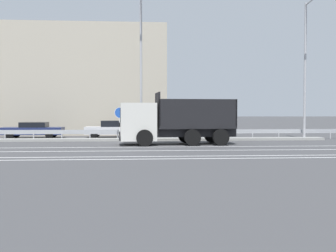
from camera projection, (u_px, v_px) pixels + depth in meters
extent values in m
plane|color=#424244|center=(131.00, 143.00, 26.88)|extent=(320.00, 320.00, 0.00)
cube|color=silver|center=(181.00, 147.00, 23.88)|extent=(52.80, 0.16, 0.01)
cube|color=silver|center=(185.00, 150.00, 21.61)|extent=(52.80, 0.16, 0.01)
cube|color=silver|center=(192.00, 156.00, 18.84)|extent=(52.80, 0.16, 0.01)
cube|color=silver|center=(195.00, 159.00, 17.81)|extent=(52.80, 0.16, 0.01)
cube|color=gray|center=(131.00, 139.00, 29.04)|extent=(29.04, 1.10, 0.18)
cube|color=#9EA0A5|center=(131.00, 132.00, 29.88)|extent=(52.80, 0.04, 0.32)
cylinder|color=#ADADB2|center=(5.00, 136.00, 29.23)|extent=(0.09, 0.09, 0.62)
cylinder|color=#ADADB2|center=(34.00, 136.00, 29.38)|extent=(0.09, 0.09, 0.62)
cylinder|color=#ADADB2|center=(62.00, 136.00, 29.53)|extent=(0.09, 0.09, 0.62)
cylinder|color=#ADADB2|center=(90.00, 136.00, 29.67)|extent=(0.09, 0.09, 0.62)
cylinder|color=#ADADB2|center=(118.00, 136.00, 29.82)|extent=(0.09, 0.09, 0.62)
cylinder|color=#ADADB2|center=(145.00, 136.00, 29.97)|extent=(0.09, 0.09, 0.62)
cylinder|color=#ADADB2|center=(172.00, 136.00, 30.12)|extent=(0.09, 0.09, 0.62)
cylinder|color=#ADADB2|center=(199.00, 135.00, 30.26)|extent=(0.09, 0.09, 0.62)
cylinder|color=#ADADB2|center=(226.00, 135.00, 30.41)|extent=(0.09, 0.09, 0.62)
cylinder|color=#ADADB2|center=(253.00, 135.00, 30.56)|extent=(0.09, 0.09, 0.62)
cylinder|color=#ADADB2|center=(279.00, 135.00, 30.71)|extent=(0.09, 0.09, 0.62)
cylinder|color=#ADADB2|center=(305.00, 135.00, 30.85)|extent=(0.09, 0.09, 0.62)
cylinder|color=#ADADB2|center=(330.00, 135.00, 31.00)|extent=(0.09, 0.09, 0.62)
cube|color=silver|center=(138.00, 122.00, 25.27)|extent=(2.39, 2.53, 2.38)
cube|color=black|center=(120.00, 115.00, 25.11)|extent=(0.16, 2.05, 0.89)
cube|color=black|center=(120.00, 138.00, 25.15)|extent=(0.25, 2.34, 0.24)
cube|color=black|center=(195.00, 132.00, 25.80)|extent=(5.31, 1.64, 0.53)
cube|color=black|center=(195.00, 127.00, 25.79)|extent=(5.16, 2.61, 0.12)
cube|color=black|center=(198.00, 113.00, 24.67)|extent=(5.02, 0.42, 1.77)
cube|color=black|center=(192.00, 113.00, 26.84)|extent=(5.02, 0.42, 1.77)
cube|color=black|center=(158.00, 110.00, 25.42)|extent=(0.24, 2.29, 2.21)
cube|color=black|center=(231.00, 113.00, 26.08)|extent=(0.24, 2.29, 1.77)
cylinder|color=black|center=(145.00, 138.00, 24.19)|extent=(1.06, 0.39, 1.04)
cylinder|color=black|center=(142.00, 136.00, 26.51)|extent=(1.06, 0.39, 1.04)
cylinder|color=black|center=(192.00, 138.00, 24.60)|extent=(1.06, 0.39, 1.04)
cylinder|color=black|center=(186.00, 135.00, 26.92)|extent=(1.06, 0.39, 1.04)
cylinder|color=black|center=(221.00, 137.00, 24.84)|extent=(1.06, 0.39, 1.04)
cylinder|color=black|center=(212.00, 135.00, 27.16)|extent=(1.06, 0.39, 1.04)
cylinder|color=white|center=(120.00, 138.00, 28.98)|extent=(0.16, 0.16, 0.34)
cylinder|color=black|center=(120.00, 134.00, 28.97)|extent=(0.16, 0.16, 0.34)
cylinder|color=white|center=(120.00, 129.00, 28.96)|extent=(0.16, 0.16, 0.34)
cylinder|color=black|center=(120.00, 125.00, 28.95)|extent=(0.16, 0.16, 0.34)
cylinder|color=white|center=(120.00, 120.00, 28.94)|extent=(0.16, 0.16, 0.34)
cylinder|color=#1E4CB2|center=(120.00, 113.00, 28.92)|extent=(0.76, 0.03, 0.76)
cylinder|color=white|center=(120.00, 113.00, 28.92)|extent=(0.82, 0.02, 0.82)
cylinder|color=#ADADB2|center=(141.00, 68.00, 28.90)|extent=(0.18, 0.18, 10.73)
cylinder|color=#ADADB2|center=(305.00, 72.00, 29.90)|extent=(0.18, 0.18, 10.38)
cylinder|color=#ADADB2|center=(311.00, 1.00, 28.64)|extent=(0.27, 2.18, 0.10)
cube|color=navy|center=(32.00, 131.00, 31.73)|extent=(4.90, 1.90, 0.59)
cube|color=black|center=(34.00, 125.00, 31.72)|extent=(2.07, 1.63, 0.42)
cylinder|color=black|center=(10.00, 135.00, 30.75)|extent=(0.60, 0.21, 0.60)
cylinder|color=black|center=(16.00, 134.00, 32.45)|extent=(0.60, 0.21, 0.60)
cylinder|color=black|center=(49.00, 135.00, 31.02)|extent=(0.60, 0.21, 0.60)
cylinder|color=black|center=(54.00, 134.00, 32.73)|extent=(0.60, 0.21, 0.60)
cube|color=silver|center=(111.00, 130.00, 32.56)|extent=(4.18, 1.95, 0.61)
cube|color=black|center=(112.00, 124.00, 32.54)|extent=(1.76, 1.70, 0.51)
cylinder|color=black|center=(94.00, 135.00, 31.58)|extent=(0.60, 0.21, 0.60)
cylinder|color=black|center=(97.00, 133.00, 33.39)|extent=(0.60, 0.21, 0.60)
cylinder|color=black|center=(126.00, 135.00, 31.74)|extent=(0.60, 0.21, 0.60)
cylinder|color=black|center=(127.00, 133.00, 33.55)|extent=(0.60, 0.21, 0.60)
cube|color=#B7AD99|center=(63.00, 85.00, 42.43)|extent=(21.57, 15.89, 10.15)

